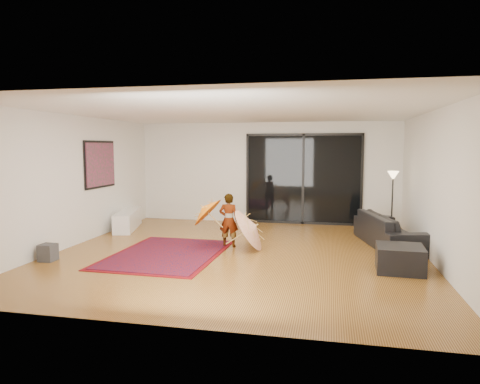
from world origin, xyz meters
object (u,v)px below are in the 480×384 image
(media_console, at_px, (128,220))
(ottoman, at_px, (400,259))
(sofa, at_px, (390,230))
(child, at_px, (229,220))

(media_console, relative_size, ottoman, 2.20)
(sofa, xyz_separation_m, child, (-3.27, -0.77, 0.22))
(ottoman, bearing_deg, child, 160.31)
(media_console, bearing_deg, ottoman, -37.43)
(child, bearing_deg, ottoman, 157.85)
(ottoman, xyz_separation_m, child, (-3.17, 1.14, 0.34))
(ottoman, height_order, child, child)
(media_console, height_order, ottoman, media_console)
(sofa, bearing_deg, child, 89.86)
(sofa, relative_size, ottoman, 3.04)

